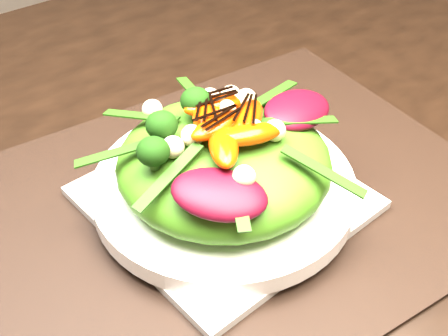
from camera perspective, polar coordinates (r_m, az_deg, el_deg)
dining_table at (r=0.78m, az=9.16°, el=6.20°), size 1.60×0.90×0.75m
placemat at (r=0.59m, az=0.00°, el=-3.29°), size 0.55×0.44×0.00m
plate_base at (r=0.59m, az=0.00°, el=-2.83°), size 0.24×0.24×0.01m
salad_bowl at (r=0.58m, az=0.00°, el=-1.84°), size 0.32×0.32×0.02m
lettuce_mound at (r=0.56m, az=0.00°, el=0.58°), size 0.25×0.25×0.07m
radicchio_leaf at (r=0.58m, az=6.99°, el=5.54°), size 0.09×0.06×0.02m
orange_segment at (r=0.55m, az=-3.43°, el=4.81°), size 0.07×0.05×0.02m
broccoli_floret at (r=0.52m, az=-6.85°, el=3.16°), size 0.05×0.05×0.04m
macadamia_nut at (r=0.52m, az=4.50°, el=2.70°), size 0.02×0.02×0.02m
balsamic_drizzle at (r=0.54m, az=-3.47°, el=5.58°), size 0.04×0.02×0.00m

